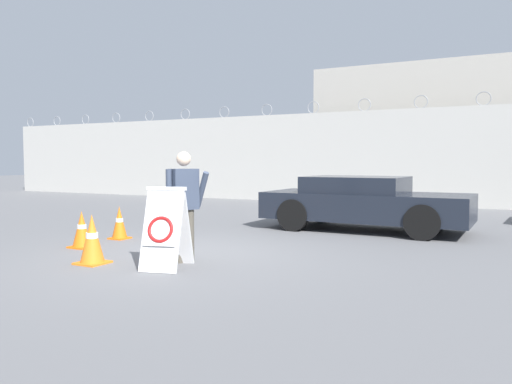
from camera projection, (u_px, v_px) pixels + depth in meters
The scene contains 9 objects.
ground_plane at pixel (185, 254), 8.25m from camera, with size 90.00×90.00×0.00m, color slate.
perimeter_wall at pixel (364, 157), 18.05m from camera, with size 36.00×0.30×3.81m.
building_block at pixel (425, 135), 21.02m from camera, with size 7.97×5.39×5.27m.
barricade_sign at pixel (166, 228), 7.15m from camera, with size 0.74×0.89×1.18m.
security_guard at pixel (184, 201), 7.59m from camera, with size 0.55×0.59×1.68m.
traffic_cone_near at pixel (92, 239), 7.48m from camera, with size 0.42×0.42×0.75m.
traffic_cone_mid at pixel (119, 223), 9.89m from camera, with size 0.35×0.35×0.65m.
traffic_cone_far at pixel (82, 230), 8.89m from camera, with size 0.38×0.38×0.65m.
parked_car_rear_sedan at pixel (364, 202), 11.12m from camera, with size 4.49×2.02×1.20m.
Camera 1 is at (4.77, -6.73, 1.54)m, focal length 35.00 mm.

